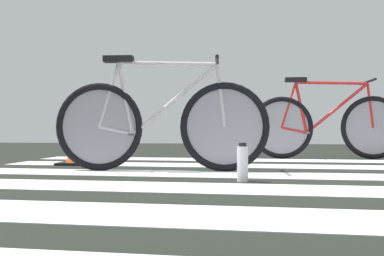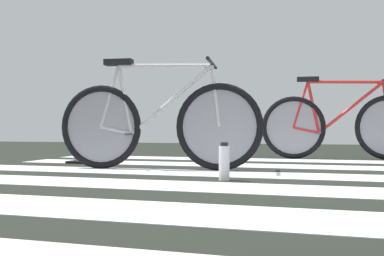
{
  "view_description": "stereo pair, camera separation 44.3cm",
  "coord_description": "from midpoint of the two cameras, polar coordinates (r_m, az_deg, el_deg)",
  "views": [
    {
      "loc": [
        -0.24,
        -3.01,
        0.36
      ],
      "look_at": [
        -0.8,
        0.65,
        0.37
      ],
      "focal_mm": 39.59,
      "sensor_mm": 36.0,
      "label": 1
    },
    {
      "loc": [
        0.21,
        -3.01,
        0.36
      ],
      "look_at": [
        -0.8,
        0.65,
        0.37
      ],
      "focal_mm": 39.59,
      "sensor_mm": 36.0,
      "label": 2
    }
  ],
  "objects": [
    {
      "name": "crosswalk_markings",
      "position": [
        2.79,
        15.53,
        -7.08
      ],
      "size": [
        5.47,
        4.23,
        0.0
      ],
      "color": "silver",
      "rests_on": "ground"
    },
    {
      "name": "water_bottle",
      "position": [
        2.78,
        8.86,
        -4.67
      ],
      "size": [
        0.07,
        0.07,
        0.25
      ],
      "color": "silver",
      "rests_on": "ground"
    },
    {
      "name": "traffic_cone",
      "position": [
        4.32,
        -10.48,
        -1.74
      ],
      "size": [
        0.41,
        0.41,
        0.47
      ],
      "color": "black",
      "rests_on": "ground"
    },
    {
      "name": "bicycle_2_of_2",
      "position": [
        5.03,
        21.8,
        0.37
      ],
      "size": [
        1.74,
        0.52,
        0.93
      ],
      "rotation": [
        0.0,
        0.0,
        0.07
      ],
      "color": "black",
      "rests_on": "ground"
    },
    {
      "name": "ground",
      "position": [
        3.03,
        15.71,
        -6.75
      ],
      "size": [
        18.0,
        14.0,
        0.02
      ],
      "color": "black"
    },
    {
      "name": "bicycle_1_of_2",
      "position": [
        3.48,
        -1.17,
        0.61
      ],
      "size": [
        1.73,
        0.52,
        0.93
      ],
      "rotation": [
        0.0,
        0.0,
        0.09
      ],
      "color": "black",
      "rests_on": "ground"
    }
  ]
}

